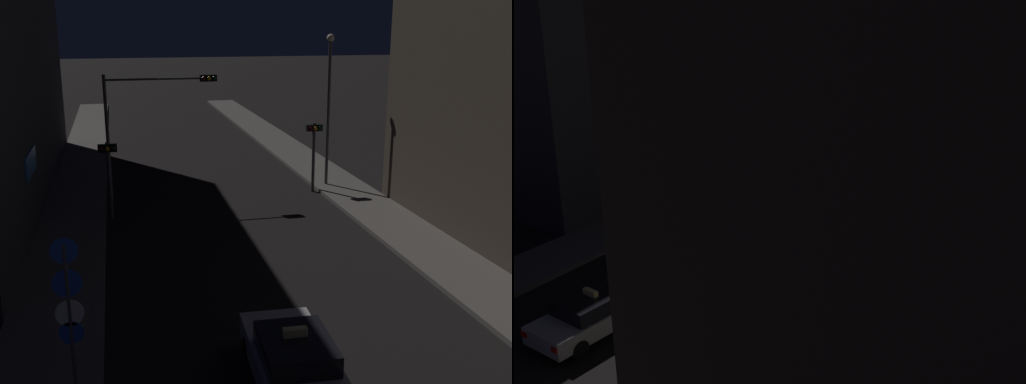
{
  "view_description": "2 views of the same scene",
  "coord_description": "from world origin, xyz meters",
  "views": [
    {
      "loc": [
        -4.53,
        -1.63,
        8.2
      ],
      "look_at": [
        -0.3,
        16.32,
        2.99
      ],
      "focal_mm": 42.12,
      "sensor_mm": 36.0,
      "label": 1
    },
    {
      "loc": [
        14.81,
        -3.33,
        12.14
      ],
      "look_at": [
        1.13,
        17.65,
        3.11
      ],
      "focal_mm": 47.21,
      "sensor_mm": 36.0,
      "label": 2
    }
  ],
  "objects": [
    {
      "name": "taxi",
      "position": [
        -0.9,
        9.99,
        0.74
      ],
      "size": [
        2.0,
        4.53,
        1.62
      ],
      "color": "#B7B7BC",
      "rests_on": "ground_plane"
    },
    {
      "name": "traffic_light_overhead",
      "position": [
        -2.99,
        26.93,
        4.29
      ],
      "size": [
        5.3,
        0.42,
        5.94
      ],
      "color": "#47474C",
      "rests_on": "ground_plane"
    },
    {
      "name": "traffic_light_right_kerb",
      "position": [
        4.94,
        26.08,
        2.52
      ],
      "size": [
        0.8,
        0.42,
        3.5
      ],
      "color": "#47474C",
      "rests_on": "ground_plane"
    },
    {
      "name": "traffic_light_left_kerb",
      "position": [
        -4.94,
        24.03,
        2.42
      ],
      "size": [
        0.8,
        0.42,
        3.35
      ],
      "color": "#47474C",
      "rests_on": "ground_plane"
    },
    {
      "name": "street_lamp_near_block",
      "position": [
        5.95,
        10.89,
        5.79
      ],
      "size": [
        0.53,
        0.53,
        8.19
      ],
      "color": "#47474C",
      "rests_on": "sidewalk_right"
    },
    {
      "name": "building_facade_left",
      "position": [
        -13.86,
        28.15,
        8.02
      ],
      "size": [
        11.94,
        26.77,
        16.03
      ],
      "color": "#333338",
      "rests_on": "ground_plane"
    },
    {
      "name": "sidewalk_right",
      "position": [
        6.56,
        30.17,
        0.09
      ],
      "size": [
        2.74,
        64.35,
        0.17
      ],
      "primitive_type": "cube",
      "color": "#5B5651",
      "rests_on": "ground_plane"
    },
    {
      "name": "sidewalk_left",
      "position": [
        -6.56,
        30.17,
        0.09
      ],
      "size": [
        2.74,
        64.35,
        0.17
      ],
      "primitive_type": "cube",
      "color": "#5B5651",
      "rests_on": "ground_plane"
    },
    {
      "name": "street_lamp_far_block",
      "position": [
        5.88,
        26.77,
        4.61
      ],
      "size": [
        0.38,
        0.38,
        7.52
      ],
      "color": "#47474C",
      "rests_on": "sidewalk_right"
    }
  ]
}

